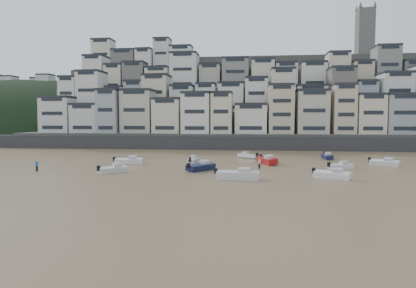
# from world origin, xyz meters

# --- Properties ---
(ground) EXTENTS (400.00, 400.00, 0.00)m
(ground) POSITION_xyz_m (0.00, 0.00, 0.00)
(ground) COLOR #8D6D4C
(ground) RESTS_ON ground
(sea_strip) EXTENTS (340.00, 340.00, 0.00)m
(sea_strip) POSITION_xyz_m (-110.00, 145.00, 0.01)
(sea_strip) COLOR #42515E
(sea_strip) RESTS_ON ground
(harbor_wall) EXTENTS (140.00, 3.00, 3.50)m
(harbor_wall) POSITION_xyz_m (10.00, 65.00, 1.75)
(harbor_wall) COLOR #38383A
(harbor_wall) RESTS_ON ground
(hillside) EXTENTS (141.04, 66.00, 50.00)m
(hillside) POSITION_xyz_m (14.73, 104.84, 13.01)
(hillside) COLOR #4C4C47
(hillside) RESTS_ON ground
(headland) EXTENTS (216.00, 135.00, 53.33)m
(headland) POSITION_xyz_m (-95.00, 135.00, 0.02)
(headland) COLOR black
(headland) RESTS_ON ground
(boat_a) EXTENTS (6.49, 2.38, 1.75)m
(boat_a) POSITION_xyz_m (9.75, 18.50, 0.87)
(boat_a) COLOR silver
(boat_a) RESTS_ON ground
(boat_b) EXTENTS (5.57, 3.83, 1.45)m
(boat_b) POSITION_xyz_m (22.73, 20.58, 0.73)
(boat_b) COLOR white
(boat_b) RESTS_ON ground
(boat_c) EXTENTS (5.00, 5.73, 1.57)m
(boat_c) POSITION_xyz_m (3.60, 26.31, 0.79)
(boat_c) COLOR #13193B
(boat_c) RESTS_ON ground
(boat_d) EXTENTS (4.87, 3.11, 1.26)m
(boat_d) POSITION_xyz_m (26.25, 30.80, 0.63)
(boat_d) COLOR silver
(boat_d) RESTS_ON ground
(boat_e) EXTENTS (4.13, 6.43, 1.67)m
(boat_e) POSITION_xyz_m (14.45, 36.07, 0.84)
(boat_e) COLOR maroon
(boat_e) RESTS_ON ground
(boat_f) EXTENTS (1.89, 4.84, 1.29)m
(boat_f) POSITION_xyz_m (0.76, 35.92, 0.65)
(boat_f) COLOR silver
(boat_f) RESTS_ON ground
(boat_g) EXTENTS (5.28, 4.25, 1.42)m
(boat_g) POSITION_xyz_m (34.71, 35.46, 0.71)
(boat_g) COLOR silver
(boat_g) RESTS_ON ground
(boat_h) EXTENTS (4.94, 4.26, 1.35)m
(boat_h) POSITION_xyz_m (10.93, 45.15, 0.68)
(boat_h) COLOR silver
(boat_h) RESTS_ON ground
(boat_i) EXTENTS (1.88, 5.12, 1.38)m
(boat_i) POSITION_xyz_m (26.94, 45.24, 0.69)
(boat_i) COLOR #13173C
(boat_i) RESTS_ON ground
(boat_j) EXTENTS (4.61, 4.62, 1.34)m
(boat_j) POSITION_xyz_m (-9.55, 22.54, 0.67)
(boat_j) COLOR silver
(boat_j) RESTS_ON ground
(boat_k) EXTENTS (5.73, 3.21, 1.49)m
(boat_k) POSITION_xyz_m (-10.59, 32.98, 0.74)
(boat_k) COLOR white
(boat_k) RESTS_ON ground
(person_blue) EXTENTS (0.44, 0.44, 1.74)m
(person_blue) POSITION_xyz_m (-22.15, 22.73, 0.87)
(person_blue) COLOR blue
(person_blue) RESTS_ON ground
(person_pink) EXTENTS (0.44, 0.44, 1.74)m
(person_pink) POSITION_xyz_m (12.94, 29.68, 0.87)
(person_pink) COLOR #DC9BAF
(person_pink) RESTS_ON ground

